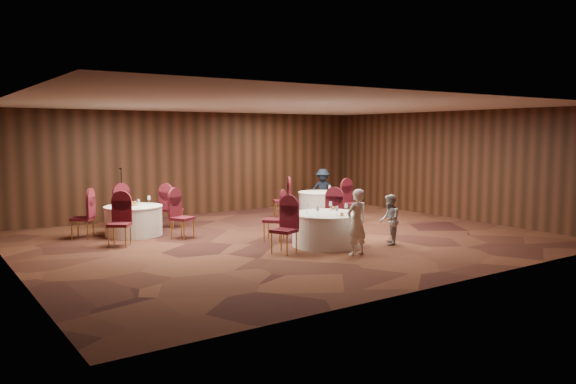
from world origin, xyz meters
TOP-DOWN VIEW (x-y plane):
  - ground at (0.00, 0.00)m, footprint 12.00×12.00m
  - room_shell at (0.00, 0.00)m, footprint 12.00×12.00m
  - table_main at (0.27, -1.26)m, footprint 1.60×1.60m
  - table_left at (-2.91, 2.48)m, footprint 1.42×1.42m
  - table_right at (2.94, 2.51)m, footprint 1.28×1.28m
  - chairs_main at (-0.03, -0.61)m, footprint 3.01×2.03m
  - chairs_left at (-2.87, 2.46)m, footprint 3.08×3.10m
  - chairs_right at (2.50, 2.08)m, footprint 1.97×2.30m
  - tabletop_main at (0.41, -1.35)m, footprint 1.18×1.03m
  - tabletop_left at (-2.90, 2.47)m, footprint 0.83×0.83m
  - tabletop_right at (3.14, 2.23)m, footprint 0.08×0.08m
  - mic_stand at (-2.64, 4.19)m, footprint 0.24×0.24m
  - woman_a at (0.15, -2.40)m, footprint 0.52×0.35m
  - woman_b at (1.52, -1.98)m, footprint 0.70×0.71m
  - man_c at (3.81, 3.43)m, footprint 0.99×0.98m

SIDE VIEW (x-z plane):
  - ground at x=0.00m, z-range 0.00..0.00m
  - table_main at x=0.27m, z-range 0.01..0.75m
  - table_left at x=-2.91m, z-range 0.01..0.75m
  - table_right at x=2.94m, z-range 0.01..0.75m
  - mic_stand at x=-2.64m, z-range -0.33..1.26m
  - chairs_main at x=-0.03m, z-range 0.00..1.00m
  - chairs_left at x=-2.87m, z-range 0.00..1.00m
  - chairs_right at x=2.50m, z-range 0.00..1.00m
  - woman_b at x=1.52m, z-range 0.00..1.15m
  - man_c at x=3.81m, z-range 0.00..1.37m
  - woman_a at x=0.15m, z-range 0.00..1.39m
  - tabletop_left at x=-2.90m, z-range 0.71..0.93m
  - tabletop_main at x=0.41m, z-range 0.74..0.95m
  - tabletop_right at x=3.14m, z-range 0.79..1.01m
  - room_shell at x=0.00m, z-range -4.04..7.96m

